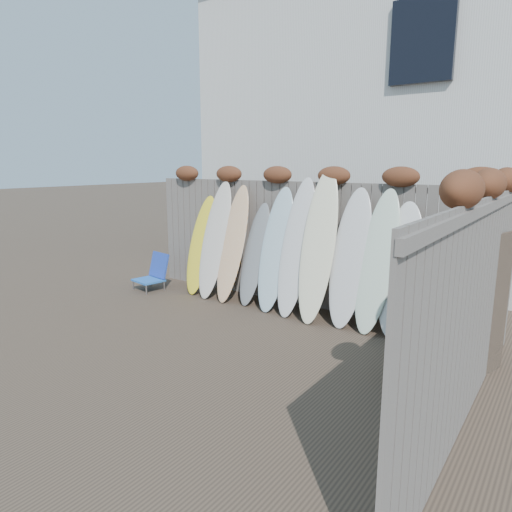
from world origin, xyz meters
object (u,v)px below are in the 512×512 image
Objects in this scene: beach_chair at (154,273)px; wooden_crate at (423,351)px; surfboard_0 at (201,245)px; lattice_panel at (483,310)px.

wooden_crate is at bearing -10.15° from beach_chair.
wooden_crate is (5.10, -0.91, 0.06)m from beach_chair.
wooden_crate is at bearing -14.93° from surfboard_0.
surfboard_0 reaches higher than beach_chair.
lattice_panel is 0.87× the size of surfboard_0.
lattice_panel is at bearing -8.51° from surfboard_0.
beach_chair is at bearing 169.85° from wooden_crate.
lattice_panel is at bearing -5.07° from beach_chair.
beach_chair is 0.42× the size of lattice_panel.
beach_chair is 5.18m from wooden_crate.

